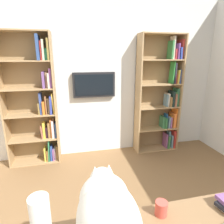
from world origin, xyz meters
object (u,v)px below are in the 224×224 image
Objects in this scene: wall_mounted_tv at (94,85)px; paper_towel_roll at (41,219)px; bookshelf_right at (37,103)px; coffee_mug at (161,208)px; bookshelf_left at (163,97)px; cat at (107,213)px.

wall_mounted_tv is 2.58× the size of paper_towel_roll.
bookshelf_right reaches higher than paper_towel_roll.
paper_towel_roll is at bearing 1.00° from coffee_mug.
bookshelf_left reaches higher than wall_mounted_tv.
cat is at bearing 83.88° from wall_mounted_tv.
wall_mounted_tv is at bearing -104.77° from paper_towel_roll.
bookshelf_left reaches higher than paper_towel_roll.
bookshelf_right reaches higher than cat.
paper_towel_roll is at bearing 98.41° from bookshelf_right.
bookshelf_left is at bearing 176.13° from wall_mounted_tv.
bookshelf_left is 1.28m from wall_mounted_tv.
wall_mounted_tv is 1.09× the size of cat.
bookshelf_right is at bearing -73.71° from cat.
paper_towel_roll is at bearing 75.23° from wall_mounted_tv.
cat is at bearing 106.29° from bookshelf_right.
paper_towel_roll is at bearing 50.12° from bookshelf_left.
bookshelf_right is 2.46m from coffee_mug.
paper_towel_roll is 2.89× the size of coffee_mug.
bookshelf_left is 2.90m from paper_towel_roll.
bookshelf_right is 2.42m from cat.
bookshelf_left is 2.94× the size of wall_mounted_tv.
bookshelf_right reaches higher than wall_mounted_tv.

